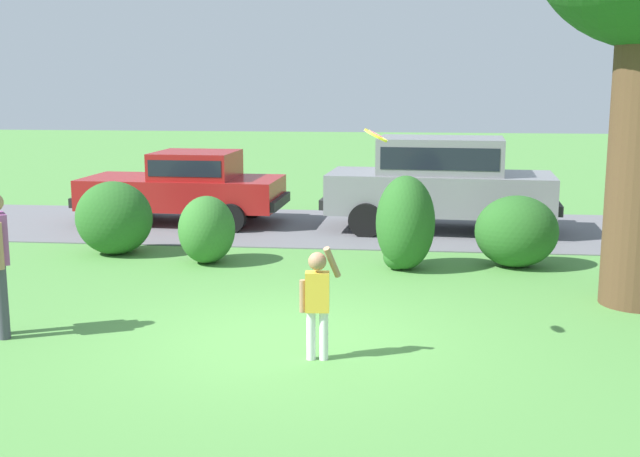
# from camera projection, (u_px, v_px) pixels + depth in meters

# --- Properties ---
(ground_plane) EXTENTS (80.00, 80.00, 0.00)m
(ground_plane) POSITION_uv_depth(u_px,v_px,m) (292.00, 338.00, 9.52)
(ground_plane) COLOR #518E42
(driveway_strip) EXTENTS (28.00, 4.40, 0.02)m
(driveway_strip) POSITION_uv_depth(u_px,v_px,m) (343.00, 228.00, 16.66)
(driveway_strip) COLOR slate
(driveway_strip) RESTS_ON ground
(shrub_near_tree) EXTENTS (1.37, 1.20, 1.30)m
(shrub_near_tree) POSITION_uv_depth(u_px,v_px,m) (115.00, 221.00, 14.09)
(shrub_near_tree) COLOR #286023
(shrub_near_tree) RESTS_ON ground
(shrub_centre_left) EXTENTS (0.95, 1.08, 1.14)m
(shrub_centre_left) POSITION_uv_depth(u_px,v_px,m) (207.00, 230.00, 13.37)
(shrub_centre_left) COLOR #33702B
(shrub_centre_left) RESTS_ON ground
(shrub_centre) EXTENTS (0.96, 1.12, 1.54)m
(shrub_centre) POSITION_uv_depth(u_px,v_px,m) (405.00, 225.00, 12.88)
(shrub_centre) COLOR #286023
(shrub_centre) RESTS_ON ground
(shrub_centre_right) EXTENTS (1.36, 1.13, 1.19)m
(shrub_centre_right) POSITION_uv_depth(u_px,v_px,m) (516.00, 231.00, 13.07)
(shrub_centre_right) COLOR #286023
(shrub_centre_right) RESTS_ON ground
(parked_sedan) EXTENTS (4.45, 2.20, 1.56)m
(parked_sedan) POSITION_uv_depth(u_px,v_px,m) (187.00, 185.00, 17.07)
(parked_sedan) COLOR maroon
(parked_sedan) RESTS_ON ground
(parked_suv) EXTENTS (4.81, 2.34, 1.92)m
(parked_suv) POSITION_uv_depth(u_px,v_px,m) (440.00, 179.00, 16.15)
(parked_suv) COLOR gray
(parked_suv) RESTS_ON ground
(child_thrower) EXTENTS (0.45, 0.29, 1.29)m
(child_thrower) POSITION_uv_depth(u_px,v_px,m) (317.00, 296.00, 8.65)
(child_thrower) COLOR white
(child_thrower) RESTS_ON ground
(frisbee) EXTENTS (0.26, 0.28, 0.16)m
(frisbee) POSITION_uv_depth(u_px,v_px,m) (376.00, 135.00, 8.64)
(frisbee) COLOR yellow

